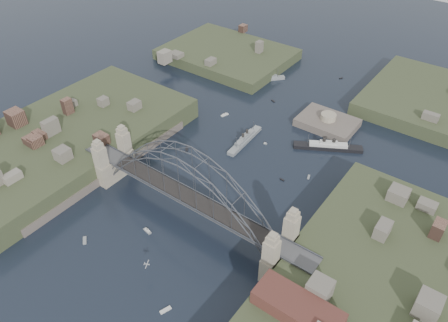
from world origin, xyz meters
TOP-DOWN VIEW (x-y plane):
  - ground at (0.00, 0.00)m, footprint 500.00×500.00m
  - bridge at (0.00, 0.00)m, footprint 84.00×13.80m
  - shore_west at (-57.32, 0.00)m, footprint 50.50×90.00m
  - shore_east at (57.32, 0.00)m, footprint 50.50×90.00m
  - headland_nw at (-55.00, 95.00)m, footprint 60.00×45.00m
  - fort_island at (12.00, 70.00)m, footprint 22.00×16.00m
  - wharf_shed at (44.00, -14.00)m, footprint 20.00×8.00m
  - naval_cruiser_near at (-7.92, 41.79)m, footprint 3.99×20.66m
  - naval_cruiser_far at (-26.93, 87.89)m, footprint 12.59×14.16m
  - ocean_liner at (18.88, 56.46)m, footprint 23.33×15.31m
  - aeroplane at (5.41, -22.93)m, footprint 1.62×2.60m
  - small_boat_a at (-22.46, 25.45)m, footprint 2.41×2.86m
  - small_boat_b at (14.33, 31.39)m, footprint 1.64×0.72m
  - small_boat_c at (-5.83, -11.93)m, footprint 3.09×1.47m
  - small_boat_d at (20.87, 37.87)m, footprint 1.35×2.26m
  - small_boat_e at (-24.91, 52.06)m, footprint 2.02×3.52m
  - small_boat_f at (-1.01, 45.15)m, footprint 1.43×0.96m
  - small_boat_g at (16.00, -27.80)m, footprint 1.91×3.11m
  - small_boat_h at (-14.73, 73.32)m, footprint 2.05×1.40m
  - small_boat_i at (29.31, 12.52)m, footprint 2.21×2.09m
  - small_boat_j at (-17.74, -25.19)m, footprint 2.89×2.62m
  - small_boat_k at (-0.03, 109.90)m, footprint 1.40×1.80m
  - small_boat_l at (-36.77, 33.97)m, footprint 2.49×1.49m

SIDE VIEW (x-z plane):
  - fort_island at x=12.00m, z-range -5.04..4.36m
  - ground at x=0.00m, z-range 0.00..0.00m
  - small_boat_a at x=-22.46m, z-range -0.08..0.38m
  - small_boat_b at x=14.33m, z-range -0.08..0.38m
  - small_boat_d at x=20.87m, z-range -0.08..0.38m
  - small_boat_g at x=16.00m, z-range -0.08..0.38m
  - small_boat_h at x=-14.73m, z-range -0.08..0.38m
  - small_boat_j at x=-17.74m, z-range -0.08..0.38m
  - small_boat_k at x=-0.03m, z-range -0.08..0.38m
  - small_boat_l at x=-36.77m, z-range -0.08..0.38m
  - small_boat_e at x=-24.91m, z-range -0.43..0.99m
  - small_boat_c at x=-5.83m, z-range -0.43..0.99m
  - small_boat_i at x=29.31m, z-range -0.43..1.00m
  - small_boat_f at x=-1.01m, z-range -0.41..1.02m
  - headland_nw at x=-55.00m, z-range -4.00..5.00m
  - naval_cruiser_far at x=-26.93m, z-range -1.94..3.69m
  - ocean_liner at x=18.88m, z-range -2.11..4.01m
  - naval_cruiser_near at x=-7.92m, z-range -2.12..4.04m
  - shore_west at x=-57.32m, z-range -4.03..7.97m
  - shore_east at x=57.32m, z-range -4.03..7.97m
  - aeroplane at x=5.41m, z-range 4.72..5.13m
  - wharf_shed at x=44.00m, z-range 8.00..12.00m
  - bridge at x=0.00m, z-range 0.02..24.62m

